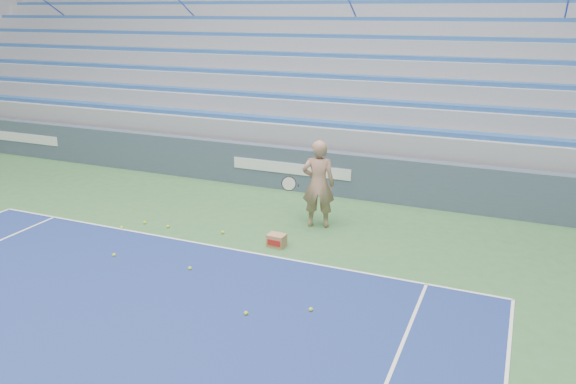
# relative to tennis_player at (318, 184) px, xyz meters

# --- Properties ---
(sponsor_barrier) EXTENTS (30.00, 0.32, 1.10)m
(sponsor_barrier) POSITION_rel_tennis_player_xyz_m (-1.48, 2.17, -0.39)
(sponsor_barrier) COLOR #3F4D60
(sponsor_barrier) RESTS_ON ground
(bleachers) EXTENTS (31.00, 9.15, 7.30)m
(bleachers) POSITION_rel_tennis_player_xyz_m (-1.48, 7.89, 1.41)
(bleachers) COLOR #93959B
(bleachers) RESTS_ON ground
(tennis_player) EXTENTS (1.00, 0.92, 1.89)m
(tennis_player) POSITION_rel_tennis_player_xyz_m (0.00, 0.00, 0.00)
(tennis_player) COLOR tan
(tennis_player) RESTS_ON ground
(ball_box) EXTENTS (0.36, 0.29, 0.26)m
(ball_box) POSITION_rel_tennis_player_xyz_m (-0.36, -1.35, -0.82)
(ball_box) COLOR #A87951
(ball_box) RESTS_ON ground
(tennis_ball_0) EXTENTS (0.07, 0.07, 0.07)m
(tennis_ball_0) POSITION_rel_tennis_player_xyz_m (1.14, -3.41, -0.91)
(tennis_ball_0) COLOR #CFE02D
(tennis_ball_0) RESTS_ON ground
(tennis_ball_1) EXTENTS (0.07, 0.07, 0.07)m
(tennis_ball_1) POSITION_rel_tennis_player_xyz_m (-2.89, -1.36, -0.91)
(tennis_ball_1) COLOR #CFE02D
(tennis_ball_1) RESTS_ON ground
(tennis_ball_2) EXTENTS (0.07, 0.07, 0.07)m
(tennis_ball_2) POSITION_rel_tennis_player_xyz_m (-2.98, -2.98, -0.91)
(tennis_ball_2) COLOR #CFE02D
(tennis_ball_2) RESTS_ON ground
(tennis_ball_3) EXTENTS (0.07, 0.07, 0.07)m
(tennis_ball_3) POSITION_rel_tennis_player_xyz_m (0.28, -3.91, -0.91)
(tennis_ball_3) COLOR #CFE02D
(tennis_ball_3) RESTS_ON ground
(tennis_ball_4) EXTENTS (0.07, 0.07, 0.07)m
(tennis_ball_4) POSITION_rel_tennis_player_xyz_m (-1.36, -2.91, -0.91)
(tennis_ball_4) COLOR #CFE02D
(tennis_ball_4) RESTS_ON ground
(tennis_ball_5) EXTENTS (0.07, 0.07, 0.07)m
(tennis_ball_5) POSITION_rel_tennis_player_xyz_m (-1.65, -1.19, -0.91)
(tennis_ball_5) COLOR #CFE02D
(tennis_ball_5) RESTS_ON ground
(tennis_ball_6) EXTENTS (0.07, 0.07, 0.07)m
(tennis_ball_6) POSITION_rel_tennis_player_xyz_m (-3.76, -1.78, -0.91)
(tennis_ball_6) COLOR #CFE02D
(tennis_ball_6) RESTS_ON ground
(tennis_ball_7) EXTENTS (0.07, 0.07, 0.07)m
(tennis_ball_7) POSITION_rel_tennis_player_xyz_m (-3.49, -1.35, -0.91)
(tennis_ball_7) COLOR #CFE02D
(tennis_ball_7) RESTS_ON ground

